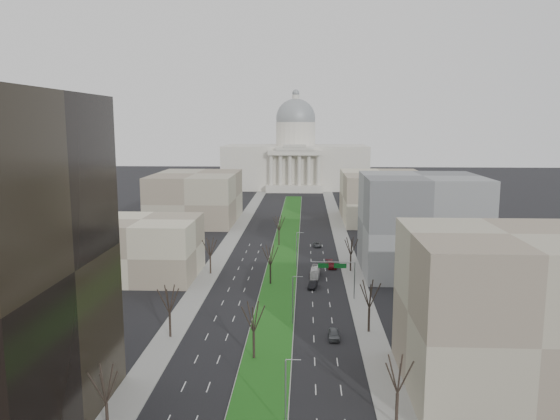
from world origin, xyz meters
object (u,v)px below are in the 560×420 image
(car_black, at_px, (313,285))
(car_red, at_px, (331,265))
(box_van, at_px, (315,272))
(car_grey_far, at_px, (317,245))
(car_grey_near, at_px, (334,334))

(car_black, bearing_deg, car_red, 84.52)
(car_black, bearing_deg, box_van, 95.54)
(car_black, relative_size, car_grey_far, 1.06)
(car_black, relative_size, car_red, 0.86)
(box_van, bearing_deg, car_grey_far, 92.78)
(car_black, distance_m, box_van, 9.31)
(car_black, distance_m, car_red, 18.21)
(car_grey_far, xyz_separation_m, box_van, (-1.03, -31.96, 0.50))
(car_black, height_order, car_grey_far, car_black)
(box_van, bearing_deg, car_black, -89.59)
(car_black, height_order, car_red, car_red)
(car_grey_near, xyz_separation_m, car_red, (1.54, 46.53, -0.01))
(car_grey_near, bearing_deg, box_van, 94.51)
(car_red, distance_m, box_van, 9.26)
(box_van, bearing_deg, car_grey_near, -81.52)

